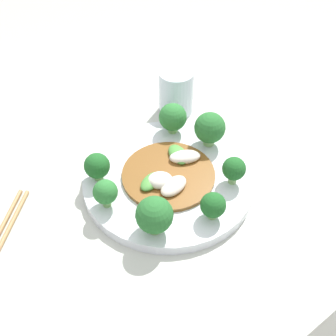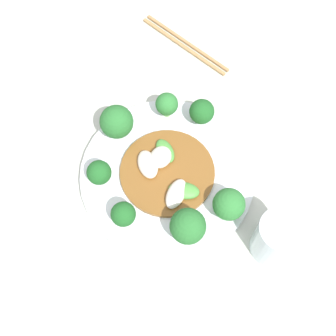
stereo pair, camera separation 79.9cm
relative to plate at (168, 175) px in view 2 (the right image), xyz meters
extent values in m
plane|color=#B7B2A8|center=(0.04, 0.00, -0.71)|extent=(8.00, 8.00, 0.00)
cube|color=#B7BCAD|center=(0.04, 0.00, -0.36)|extent=(0.85, 0.67, 0.70)
cylinder|color=silver|center=(0.00, 0.00, 0.00)|extent=(0.30, 0.30, 0.02)
cylinder|color=#70A356|center=(0.10, -0.07, 0.02)|extent=(0.02, 0.02, 0.01)
sphere|color=#1E5B23|center=(0.10, -0.07, 0.04)|extent=(0.04, 0.04, 0.04)
cylinder|color=#89B76B|center=(-0.08, -0.09, 0.02)|extent=(0.02, 0.02, 0.01)
sphere|color=#2D7533|center=(-0.08, -0.09, 0.04)|extent=(0.05, 0.05, 0.05)
cylinder|color=#89B76B|center=(-0.11, -0.02, 0.02)|extent=(0.02, 0.02, 0.02)
sphere|color=#286B2D|center=(-0.11, -0.02, 0.05)|extent=(0.06, 0.06, 0.06)
cylinder|color=#70A356|center=(0.12, -0.01, 0.02)|extent=(0.01, 0.01, 0.02)
sphere|color=#2D7533|center=(0.12, -0.01, 0.04)|extent=(0.04, 0.04, 0.04)
cylinder|color=#7AAD5B|center=(0.09, 0.08, 0.02)|extent=(0.02, 0.02, 0.01)
sphere|color=#286B2D|center=(0.09, 0.08, 0.05)|extent=(0.06, 0.06, 0.06)
cylinder|color=#89B76B|center=(-0.08, 0.08, 0.02)|extent=(0.01, 0.01, 0.02)
sphere|color=#1E5B23|center=(-0.08, 0.08, 0.04)|extent=(0.04, 0.04, 0.04)
cylinder|color=#89B76B|center=(0.00, 0.11, 0.02)|extent=(0.01, 0.01, 0.01)
sphere|color=#1E5B23|center=(0.00, 0.11, 0.04)|extent=(0.04, 0.04, 0.04)
cylinder|color=brown|center=(0.00, 0.00, 0.01)|extent=(0.16, 0.16, 0.01)
ellipsoid|color=silver|center=(-0.04, -0.01, 0.02)|extent=(0.06, 0.05, 0.02)
ellipsoid|color=#4C933D|center=(-0.04, -0.02, 0.02)|extent=(0.04, 0.06, 0.01)
ellipsoid|color=silver|center=(0.02, 0.01, 0.02)|extent=(0.06, 0.05, 0.02)
ellipsoid|color=#4C933D|center=(0.04, 0.00, 0.02)|extent=(0.05, 0.04, 0.01)
ellipsoid|color=beige|center=(0.01, 0.03, 0.02)|extent=(0.06, 0.04, 0.02)
cylinder|color=silver|center=(-0.14, -0.15, 0.04)|extent=(0.07, 0.07, 0.09)
cylinder|color=#AD7F4C|center=(0.29, -0.07, -0.01)|extent=(0.16, 0.15, 0.01)
cylinder|color=#AD7F4C|center=(0.28, -0.06, -0.01)|extent=(0.16, 0.15, 0.01)
camera|label=1|loc=(0.34, 0.44, 0.60)|focal=50.00mm
camera|label=2|loc=(-0.33, 0.03, 0.73)|focal=50.00mm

